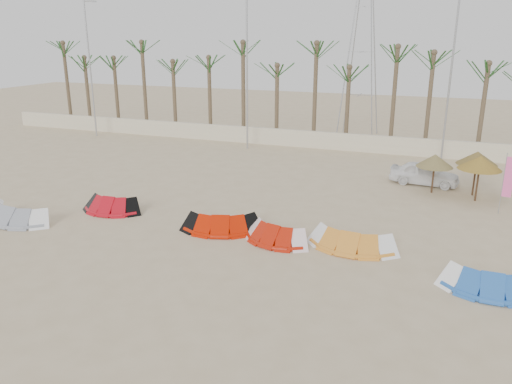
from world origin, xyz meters
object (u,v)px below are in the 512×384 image
at_px(kite_red_mid, 224,220).
at_px(kite_red_right, 277,231).
at_px(kite_blue, 491,278).
at_px(kite_orange, 353,237).
at_px(car, 424,174).
at_px(parasol_mid, 480,163).
at_px(parasol_right, 477,158).
at_px(kite_red_left, 115,203).
at_px(kite_grey, 21,211).
at_px(parasol_left, 435,161).

height_order(kite_red_mid, kite_red_right, same).
bearing_deg(kite_blue, kite_orange, 158.74).
relative_size(kite_blue, car, 0.85).
height_order(parasol_mid, parasol_right, parasol_right).
bearing_deg(kite_red_left, kite_grey, -141.37).
bearing_deg(kite_blue, kite_grey, -178.66).
distance_m(kite_red_right, car, 12.16).
height_order(kite_red_mid, parasol_right, parasol_right).
relative_size(kite_red_right, parasol_left, 1.48).
relative_size(kite_grey, parasol_left, 1.73).
xyz_separation_m(kite_grey, parasol_left, (17.93, 11.31, 1.40)).
relative_size(kite_grey, parasol_mid, 1.56).
relative_size(parasol_right, car, 0.63).
height_order(kite_orange, kite_blue, same).
bearing_deg(kite_blue, parasol_right, 90.98).
xyz_separation_m(kite_red_mid, kite_blue, (10.79, -1.85, -0.00)).
relative_size(kite_red_mid, parasol_left, 1.75).
xyz_separation_m(kite_grey, kite_red_left, (3.32, 2.65, -0.00)).
height_order(kite_red_mid, kite_orange, same).
height_order(kite_grey, kite_red_left, same).
xyz_separation_m(parasol_right, car, (-2.60, 1.20, -1.42)).
distance_m(kite_red_left, parasol_mid, 18.68).
bearing_deg(parasol_left, parasol_right, 8.50).
distance_m(kite_orange, car, 10.64).
distance_m(kite_grey, kite_red_left, 4.25).
bearing_deg(car, kite_blue, -161.61).
height_order(kite_red_mid, parasol_left, parasol_left).
height_order(parasol_mid, car, parasol_mid).
xyz_separation_m(kite_red_right, parasol_left, (5.87, 9.40, 1.41)).
height_order(kite_red_mid, car, car).
relative_size(kite_red_right, kite_blue, 0.98).
bearing_deg(kite_red_right, kite_blue, -10.04).
distance_m(parasol_left, parasol_mid, 2.32).
distance_m(parasol_right, car, 3.20).
distance_m(kite_orange, parasol_mid, 9.72).
bearing_deg(parasol_left, kite_orange, -107.28).
height_order(kite_red_left, car, car).
bearing_deg(parasol_mid, kite_red_right, -132.81).
relative_size(parasol_mid, car, 0.63).
xyz_separation_m(parasol_left, parasol_right, (2.10, 0.31, 0.26)).
distance_m(kite_red_left, kite_orange, 11.85).
height_order(kite_grey, kite_orange, same).
xyz_separation_m(kite_red_mid, parasol_left, (8.50, 8.99, 1.40)).
height_order(kite_red_left, kite_red_right, same).
distance_m(kite_red_right, parasol_right, 12.67).
xyz_separation_m(parasol_left, car, (-0.51, 1.52, -1.16)).
bearing_deg(parasol_mid, kite_blue, -89.50).
bearing_deg(kite_red_mid, parasol_left, 46.60).
bearing_deg(parasol_left, kite_grey, -147.74).
bearing_deg(parasol_left, kite_red_right, -122.00).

